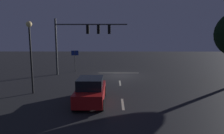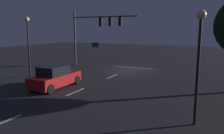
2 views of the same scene
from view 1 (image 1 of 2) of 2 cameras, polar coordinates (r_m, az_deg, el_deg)
The scene contains 8 objects.
ground_plane at distance 22.66m, azimuth 2.05°, elevation -2.41°, with size 80.00×80.00×0.00m, color #232326.
traffic_signal_assembly at distance 22.83m, azimuth -8.74°, elevation 9.30°, with size 8.30×0.47×6.48m.
lane_dash_far at distance 18.75m, azimuth 2.35°, elevation -4.71°, with size 2.20×0.16×0.01m, color beige.
lane_dash_mid at distance 12.98m, azimuth 3.15°, elevation -10.78°, with size 2.20×0.16×0.01m, color beige.
stop_bar at distance 24.11m, azimuth 1.97°, elevation -1.74°, with size 5.00×0.16×0.01m, color beige.
car_approaching at distance 13.18m, azimuth -6.26°, elevation -6.91°, with size 1.92×4.38×1.70m.
street_lamp_right_kerb at distance 16.02m, azimuth -22.87°, elevation 6.19°, with size 0.44×0.44×5.54m.
route_sign at distance 25.11m, azimuth -10.82°, elevation 3.11°, with size 0.88×0.32×2.76m.
Camera 1 is at (0.57, 22.24, 4.29)m, focal length 31.16 mm.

